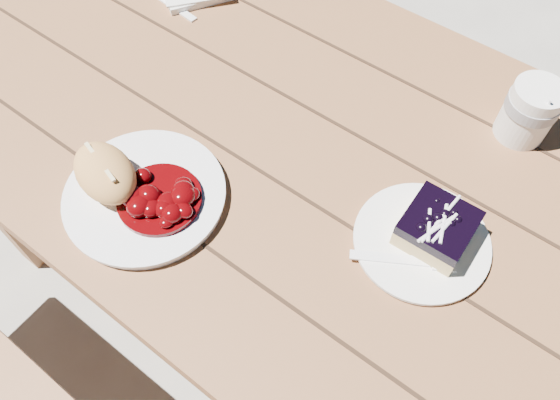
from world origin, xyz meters
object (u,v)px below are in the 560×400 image
Objects in this scene: main_plate at (145,196)px; bread_roll at (105,173)px; coffee_cup at (529,112)px; picnic_table at (369,243)px; dessert_plate at (421,242)px; blueberry_cake at (437,228)px.

bread_roll reaches higher than main_plate.
coffee_cup reaches higher than bread_roll.
picnic_table is 7.96× the size of main_plate.
dessert_plate is 0.30m from coffee_cup.
blueberry_cake reaches higher than picnic_table.
main_plate is at bearing 19.98° from bread_roll.
bread_roll is at bearing -160.02° from main_plate.
picnic_table is 15.80× the size of bread_roll.
coffee_cup reaches higher than blueberry_cake.
dessert_plate is at bearing -95.40° from coffee_cup.
bread_roll is 1.19× the size of coffee_cup.
blueberry_cake is 0.28m from coffee_cup.
bread_roll is (-0.05, -0.02, 0.04)m from main_plate.
coffee_cup reaches higher than picnic_table.
blueberry_cake is (0.10, -0.02, 0.20)m from picnic_table.
blueberry_cake is at bearing -13.52° from picnic_table.
dessert_plate is 2.01× the size of blueberry_cake.
dessert_plate is 1.90× the size of coffee_cup.
bread_roll is at bearing -154.95° from blueberry_cake.
main_plate is 0.64m from coffee_cup.
main_plate is (-0.30, -0.23, 0.17)m from picnic_table.
dessert_plate is at bearing -125.31° from blueberry_cake.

